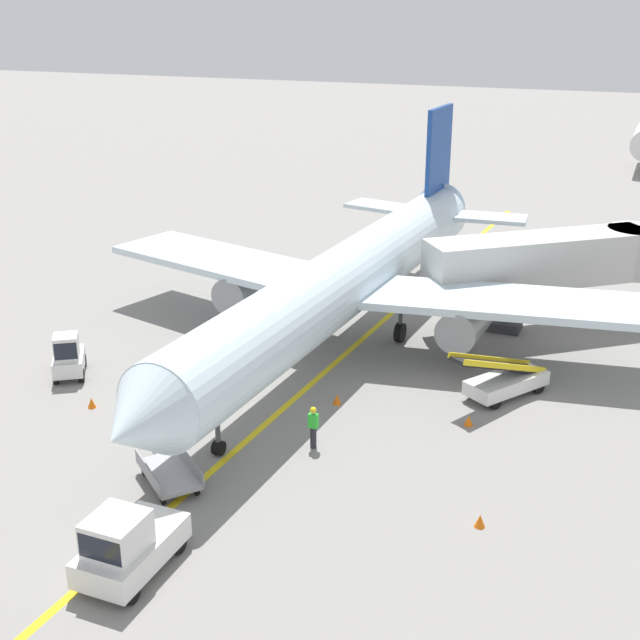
% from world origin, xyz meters
% --- Properties ---
extents(ground_plane, '(300.00, 300.00, 0.00)m').
position_xyz_m(ground_plane, '(0.00, 0.00, 0.00)').
color(ground_plane, gray).
extents(taxi_line_yellow, '(4.55, 79.90, 0.01)m').
position_xyz_m(taxi_line_yellow, '(0.62, 5.00, 0.00)').
color(taxi_line_yellow, yellow).
rests_on(taxi_line_yellow, ground).
extents(airliner, '(28.57, 35.32, 10.10)m').
position_xyz_m(airliner, '(0.64, 13.31, 3.42)').
color(airliner, silver).
rests_on(airliner, ground).
extents(jet_bridge, '(11.54, 9.94, 4.85)m').
position_xyz_m(jet_bridge, '(9.83, 20.17, 3.54)').
color(jet_bridge, beige).
rests_on(jet_bridge, ground).
extents(pushback_tug, '(1.92, 3.61, 2.20)m').
position_xyz_m(pushback_tug, '(0.96, -5.93, 0.99)').
color(pushback_tug, silver).
rests_on(pushback_tug, ground).
extents(baggage_tug_near_wing, '(2.42, 2.72, 2.10)m').
position_xyz_m(baggage_tug_near_wing, '(-9.62, 4.93, 0.93)').
color(baggage_tug_near_wing, silver).
rests_on(baggage_tug_near_wing, ground).
extents(belt_loader_forward_hold, '(3.75, 4.88, 2.59)m').
position_xyz_m(belt_loader_forward_hold, '(8.91, 10.32, 0.78)').
color(belt_loader_forward_hold, silver).
rests_on(belt_loader_forward_hold, ground).
extents(baggage_cart_loaded, '(3.41, 3.02, 0.94)m').
position_xyz_m(baggage_cart_loaded, '(-0.55, -1.25, 0.47)').
color(baggage_cart_loaded, '#A5A5A8').
rests_on(baggage_cart_loaded, ground).
extents(ground_crew_marshaller, '(0.36, 0.24, 1.70)m').
position_xyz_m(ground_crew_marshaller, '(3.07, 3.10, 0.91)').
color(ground_crew_marshaller, '#26262D').
rests_on(ground_crew_marshaller, ground).
extents(safety_cone_nose_left, '(0.36, 0.36, 0.44)m').
position_xyz_m(safety_cone_nose_left, '(-6.78, 2.70, 0.22)').
color(safety_cone_nose_left, orange).
rests_on(safety_cone_nose_left, ground).
extents(safety_cone_nose_right, '(0.36, 0.36, 0.44)m').
position_xyz_m(safety_cone_nose_right, '(2.56, 6.90, 0.22)').
color(safety_cone_nose_right, orange).
rests_on(safety_cone_nose_right, ground).
extents(safety_cone_wingtip_right, '(0.36, 0.36, 0.44)m').
position_xyz_m(safety_cone_wingtip_right, '(10.03, 0.36, 0.22)').
color(safety_cone_wingtip_right, orange).
rests_on(safety_cone_wingtip_right, ground).
extents(safety_cone_tail_area, '(0.36, 0.36, 0.44)m').
position_xyz_m(safety_cone_tail_area, '(8.12, 7.10, 0.22)').
color(safety_cone_tail_area, orange).
rests_on(safety_cone_tail_area, ground).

